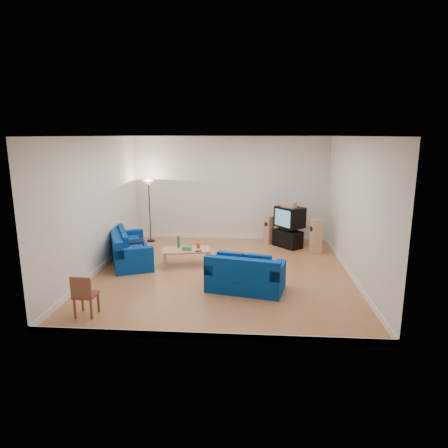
# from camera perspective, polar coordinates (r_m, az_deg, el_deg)

# --- Properties ---
(room) EXTENTS (6.01, 6.51, 3.21)m
(room) POSITION_cam_1_polar(r_m,az_deg,el_deg) (9.26, -0.18, 2.14)
(room) COLOR brown
(room) RESTS_ON ground
(sofa_three_seat) EXTENTS (1.64, 2.27, 0.80)m
(sofa_three_seat) POSITION_cam_1_polar(r_m,az_deg,el_deg) (10.62, -13.53, -3.75)
(sofa_three_seat) COLOR #00205B
(sofa_three_seat) RESTS_ON ground
(sofa_loveseat) EXTENTS (1.74, 1.21, 0.79)m
(sofa_loveseat) POSITION_cam_1_polar(r_m,az_deg,el_deg) (8.50, 3.04, -7.56)
(sofa_loveseat) COLOR #00205B
(sofa_loveseat) RESTS_ON ground
(coffee_table) EXTENTS (1.27, 0.81, 0.43)m
(coffee_table) POSITION_cam_1_polar(r_m,az_deg,el_deg) (10.07, -5.38, -3.90)
(coffee_table) COLOR tan
(coffee_table) RESTS_ON ground
(bottle) EXTENTS (0.08, 0.08, 0.30)m
(bottle) POSITION_cam_1_polar(r_m,az_deg,el_deg) (10.15, -6.51, -2.58)
(bottle) COLOR #197233
(bottle) RESTS_ON coffee_table
(tissue_box) EXTENTS (0.24, 0.13, 0.10)m
(tissue_box) POSITION_cam_1_polar(r_m,az_deg,el_deg) (9.95, -5.34, -3.49)
(tissue_box) COLOR green
(tissue_box) RESTS_ON coffee_table
(red_canister) EXTENTS (0.12, 0.12, 0.13)m
(red_canister) POSITION_cam_1_polar(r_m,az_deg,el_deg) (10.10, -3.70, -3.12)
(red_canister) COLOR red
(red_canister) RESTS_ON coffee_table
(remote) EXTENTS (0.17, 0.10, 0.02)m
(remote) POSITION_cam_1_polar(r_m,az_deg,el_deg) (9.84, -3.67, -3.88)
(remote) COLOR black
(remote) RESTS_ON coffee_table
(tv_stand) EXTENTS (0.89, 0.92, 0.50)m
(tv_stand) POSITION_cam_1_polar(r_m,az_deg,el_deg) (11.88, 9.08, -2.07)
(tv_stand) COLOR black
(tv_stand) RESTS_ON ground
(av_receiver) EXTENTS (0.50, 0.48, 0.09)m
(av_receiver) POSITION_cam_1_polar(r_m,az_deg,el_deg) (11.84, 8.94, -0.63)
(av_receiver) COLOR black
(av_receiver) RESTS_ON tv_stand
(television) EXTENTS (0.93, 0.96, 0.60)m
(television) POSITION_cam_1_polar(r_m,az_deg,el_deg) (11.78, 9.37, 1.00)
(television) COLOR black
(television) RESTS_ON av_receiver
(centre_speaker) EXTENTS (0.45, 0.42, 0.15)m
(centre_speaker) POSITION_cam_1_polar(r_m,az_deg,el_deg) (11.63, 9.24, 2.73)
(centre_speaker) COLOR tan
(centre_speaker) RESTS_ON television
(speaker_left) EXTENTS (0.31, 0.32, 0.84)m
(speaker_left) POSITION_cam_1_polar(r_m,az_deg,el_deg) (12.12, 6.39, -0.85)
(speaker_left) COLOR tan
(speaker_left) RESTS_ON ground
(speaker_right) EXTENTS (0.34, 0.30, 0.97)m
(speaker_right) POSITION_cam_1_polar(r_m,az_deg,el_deg) (11.30, 13.00, -1.76)
(speaker_right) COLOR tan
(speaker_right) RESTS_ON ground
(floor_lamp) EXTENTS (0.32, 0.32, 1.89)m
(floor_lamp) POSITION_cam_1_polar(r_m,az_deg,el_deg) (12.31, -10.69, 4.62)
(floor_lamp) COLOR black
(floor_lamp) RESTS_ON ground
(dining_chair) EXTENTS (0.39, 0.39, 0.79)m
(dining_chair) POSITION_cam_1_polar(r_m,az_deg,el_deg) (7.68, -19.34, -9.38)
(dining_chair) COLOR brown
(dining_chair) RESTS_ON ground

